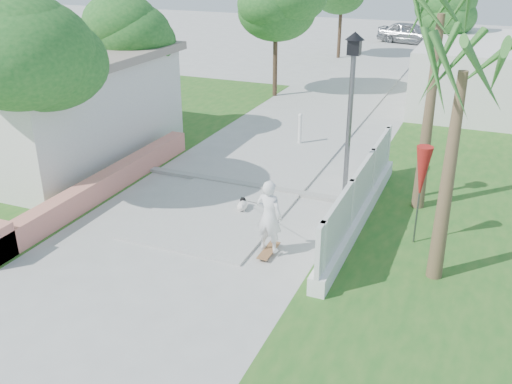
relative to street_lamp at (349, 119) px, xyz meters
The scene contains 20 objects.
ground 6.67m from the street_lamp, 117.80° to the right, with size 90.00×90.00×0.00m, color #B7B7B2.
path_strip 14.98m from the street_lamp, 101.31° to the left, with size 3.20×36.00×0.06m, color #B7B7B2.
curb 3.78m from the street_lamp, behind, with size 6.50×0.25×0.10m, color #999993.
grass_left 10.49m from the street_lamp, 165.83° to the left, with size 8.00×20.00×0.01m, color #225D1D.
pink_wall 6.83m from the street_lamp, 162.57° to the right, with size 0.45×8.20×0.80m.
house_left 10.94m from the street_lamp, behind, with size 8.40×7.40×3.23m.
lattice_fence 2.01m from the street_lamp, 44.82° to the right, with size 0.35×7.00×1.50m.
building_right 12.93m from the street_lamp, 76.07° to the left, with size 6.00×8.00×2.60m, color silver.
street_lamp is the anchor object (origin of this frame).
bollard 5.56m from the street_lamp, 120.96° to the left, with size 0.14×0.14×1.09m.
patio_umbrella 2.27m from the street_lamp, 27.76° to the right, with size 0.36×0.36×2.30m.
tree_left_near 7.92m from the street_lamp, 161.15° to the right, with size 3.60×3.60×5.28m.
tree_left_mid 8.96m from the street_lamp, 160.42° to the left, with size 3.20×3.20×4.85m.
tree_path_left 12.10m from the street_lamp, 119.30° to the left, with size 3.40×3.40×5.23m.
tree_path_right 14.52m from the street_lamp, 88.74° to the left, with size 3.00×3.00×4.79m.
palm_far 2.85m from the street_lamp, 30.47° to the left, with size 1.80×1.80×5.30m.
palm_near 3.72m from the street_lamp, 42.61° to the right, with size 1.80×1.80×4.70m.
skateboarder 3.06m from the street_lamp, 129.59° to the right, with size 1.71×2.32×1.74m.
dog 3.40m from the street_lamp, 156.27° to the right, with size 0.34×0.49×0.35m.
parked_car 27.35m from the street_lamp, 95.55° to the left, with size 1.69×4.20×1.43m, color #A2A6AA.
Camera 1 is at (5.90, -7.42, 6.26)m, focal length 40.00 mm.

